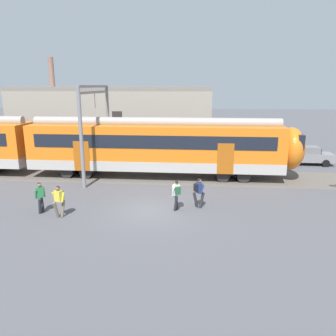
{
  "coord_description": "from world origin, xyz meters",
  "views": [
    {
      "loc": [
        2.36,
        -16.28,
        6.5
      ],
      "look_at": [
        0.6,
        3.07,
        1.6
      ],
      "focal_mm": 35.0,
      "sensor_mm": 36.0,
      "label": 1
    }
  ],
  "objects": [
    {
      "name": "commuter_train",
      "position": [
        -9.21,
        6.83,
        2.25
      ],
      "size": [
        38.05,
        3.07,
        4.73
      ],
      "color": "#B2ADA8",
      "rests_on": "ground"
    },
    {
      "name": "background_building",
      "position": [
        -6.18,
        15.9,
        3.21
      ],
      "size": [
        19.52,
        5.0,
        9.2
      ],
      "color": "gray",
      "rests_on": "ground"
    },
    {
      "name": "pedestrian_yellow",
      "position": [
        -4.51,
        -1.29,
        0.99
      ],
      "size": [
        0.64,
        0.59,
        1.67
      ],
      "color": "#6B6051",
      "rests_on": "ground"
    },
    {
      "name": "pedestrian_white",
      "position": [
        1.31,
        0.18,
        0.99
      ],
      "size": [
        0.5,
        0.71,
        1.67
      ],
      "color": "#28282D",
      "rests_on": "ground"
    },
    {
      "name": "parked_car_grey",
      "position": [
        11.68,
        11.77,
        0.78
      ],
      "size": [
        4.03,
        1.81,
        1.54
      ],
      "color": "gray",
      "rests_on": "ground"
    },
    {
      "name": "pedestrian_navy",
      "position": [
        2.48,
        0.7,
        0.99
      ],
      "size": [
        0.71,
        0.5,
        1.67
      ],
      "color": "#28282D",
      "rests_on": "ground"
    },
    {
      "name": "track_bed",
      "position": [
        -11.69,
        6.83,
        0.01
      ],
      "size": [
        80.0,
        4.4,
        0.01
      ],
      "primitive_type": "cube",
      "color": "#605951",
      "rests_on": "ground"
    },
    {
      "name": "catenary_gantry",
      "position": [
        -4.96,
        6.83,
        4.31
      ],
      "size": [
        0.24,
        6.64,
        6.53
      ],
      "color": "gray",
      "rests_on": "ground"
    },
    {
      "name": "pedestrian_green",
      "position": [
        -5.73,
        -0.81,
        0.99
      ],
      "size": [
        0.51,
        0.7,
        1.67
      ],
      "color": "#28282D",
      "rests_on": "ground"
    },
    {
      "name": "ground_plane",
      "position": [
        0.0,
        0.0,
        0.0
      ],
      "size": [
        160.0,
        160.0,
        0.0
      ],
      "primitive_type": "plane",
      "color": "#515156"
    }
  ]
}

